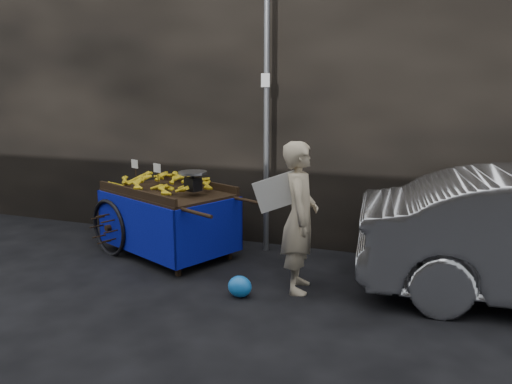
% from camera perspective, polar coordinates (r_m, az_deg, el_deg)
% --- Properties ---
extents(ground, '(80.00, 80.00, 0.00)m').
position_cam_1_polar(ground, '(6.25, -5.43, -9.80)').
color(ground, black).
rests_on(ground, ground).
extents(building_wall, '(13.50, 2.00, 5.00)m').
position_cam_1_polar(building_wall, '(8.13, 4.92, 13.17)').
color(building_wall, black).
rests_on(building_wall, ground).
extents(street_pole, '(0.12, 0.10, 4.00)m').
position_cam_1_polar(street_pole, '(6.91, 1.22, 9.39)').
color(street_pole, slate).
rests_on(street_pole, ground).
extents(banana_cart, '(2.66, 1.97, 1.32)m').
position_cam_1_polar(banana_cart, '(7.04, -10.32, -0.55)').
color(banana_cart, black).
rests_on(banana_cart, ground).
extents(vendor, '(0.77, 0.70, 1.72)m').
position_cam_1_polar(vendor, '(5.66, 5.01, -2.88)').
color(vendor, tan).
rests_on(vendor, ground).
extents(plastic_bag, '(0.27, 0.22, 0.25)m').
position_cam_1_polar(plastic_bag, '(5.66, -1.87, -10.75)').
color(plastic_bag, blue).
rests_on(plastic_bag, ground).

